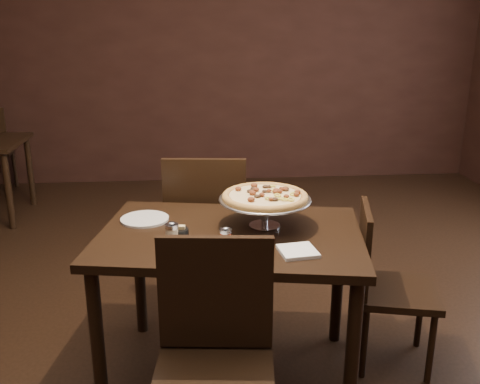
{
  "coord_description": "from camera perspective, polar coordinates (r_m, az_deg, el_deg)",
  "views": [
    {
      "loc": [
        -0.1,
        -2.35,
        1.7
      ],
      "look_at": [
        0.1,
        0.01,
        0.94
      ],
      "focal_mm": 40.0,
      "sensor_mm": 36.0,
      "label": 1
    }
  ],
  "objects": [
    {
      "name": "room",
      "position": [
        2.4,
        -1.04,
        10.55
      ],
      "size": [
        6.04,
        7.04,
        2.84
      ],
      "color": "black",
      "rests_on": "ground"
    },
    {
      "name": "pizza_stand",
      "position": [
        2.53,
        2.68,
        -0.54
      ],
      "size": [
        0.44,
        0.44,
        0.18
      ],
      "color": "#AEAFB5",
      "rests_on": "dining_table"
    },
    {
      "name": "pepper_flake_shaker",
      "position": [
        2.33,
        -1.53,
        -4.86
      ],
      "size": [
        0.05,
        0.05,
        0.09
      ],
      "color": "#9A1A0E",
      "rests_on": "dining_table"
    },
    {
      "name": "chair_side",
      "position": [
        2.82,
        15.13,
        -9.11
      ],
      "size": [
        0.47,
        0.47,
        0.84
      ],
      "rotation": [
        0.0,
        0.0,
        1.34
      ],
      "color": "black",
      "rests_on": "ground"
    },
    {
      "name": "plate_left",
      "position": [
        2.69,
        -10.13,
        -2.86
      ],
      "size": [
        0.24,
        0.24,
        0.01
      ],
      "primitive_type": "cylinder",
      "color": "silver",
      "rests_on": "dining_table"
    },
    {
      "name": "chair_near",
      "position": [
        2.07,
        -2.76,
        -17.12
      ],
      "size": [
        0.48,
        0.48,
        0.94
      ],
      "rotation": [
        0.0,
        0.0,
        -0.1
      ],
      "color": "black",
      "rests_on": "ground"
    },
    {
      "name": "plate_near",
      "position": [
        2.29,
        -2.83,
        -6.36
      ],
      "size": [
        0.27,
        0.27,
        0.01
      ],
      "primitive_type": "cylinder",
      "color": "silver",
      "rests_on": "dining_table"
    },
    {
      "name": "packet_caddy",
      "position": [
        2.42,
        -6.57,
        -4.48
      ],
      "size": [
        0.09,
        0.09,
        0.07
      ],
      "rotation": [
        0.0,
        0.0,
        -0.14
      ],
      "color": "black",
      "rests_on": "dining_table"
    },
    {
      "name": "chair_far",
      "position": [
        3.17,
        -3.55,
        -3.78
      ],
      "size": [
        0.51,
        0.51,
        0.99
      ],
      "rotation": [
        0.0,
        0.0,
        3.04
      ],
      "color": "black",
      "rests_on": "ground"
    },
    {
      "name": "parmesan_shaker",
      "position": [
        2.37,
        -7.28,
        -4.41
      ],
      "size": [
        0.06,
        0.06,
        0.11
      ],
      "color": "beige",
      "rests_on": "dining_table"
    },
    {
      "name": "dining_table",
      "position": [
        2.54,
        -1.04,
        -6.45
      ],
      "size": [
        1.34,
        1.01,
        0.76
      ],
      "rotation": [
        0.0,
        0.0,
        -0.17
      ],
      "color": "black",
      "rests_on": "ground"
    },
    {
      "name": "napkin_stack",
      "position": [
        2.29,
        6.19,
        -6.3
      ],
      "size": [
        0.17,
        0.17,
        0.02
      ],
      "primitive_type": "cube",
      "rotation": [
        0.0,
        0.0,
        0.14
      ],
      "color": "white",
      "rests_on": "dining_table"
    },
    {
      "name": "serving_spatula",
      "position": [
        2.4,
        4.37,
        -1.67
      ],
      "size": [
        0.14,
        0.14,
        0.02
      ],
      "rotation": [
        0.0,
        0.0,
        -0.53
      ],
      "color": "#AEAFB5",
      "rests_on": "pizza_stand"
    }
  ]
}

